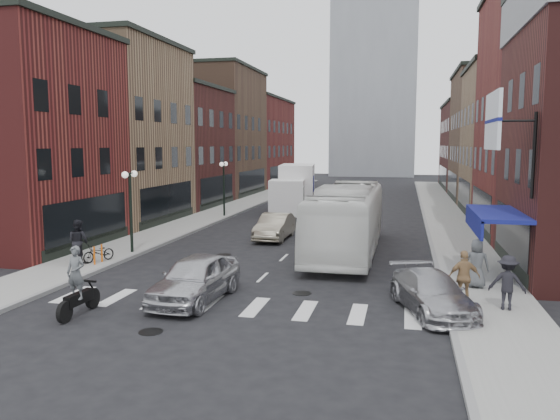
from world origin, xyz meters
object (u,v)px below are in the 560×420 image
at_px(motorcycle_rider, 77,283).
at_px(ped_right_b, 464,277).
at_px(sedan_left_near, 195,278).
at_px(parked_bicycle, 99,253).
at_px(sedan_left_far, 275,227).
at_px(ped_right_c, 477,263).
at_px(streetlamp_far, 224,178).
at_px(billboard_sign, 495,123).
at_px(bike_rack, 98,254).
at_px(streetlamp_near, 130,196).
at_px(ped_right_a, 507,283).
at_px(ped_left_solo, 78,241).
at_px(box_truck, 295,189).
at_px(curb_car, 432,293).
at_px(transit_bus, 347,219).

xyz_separation_m(motorcycle_rider, ped_right_b, (11.94, 3.58, -0.01)).
xyz_separation_m(sedan_left_near, parked_bicycle, (-6.34, 4.34, -0.24)).
height_order(sedan_left_far, ped_right_c, ped_right_c).
bearing_deg(streetlamp_far, billboard_sign, -47.59).
bearing_deg(bike_rack, streetlamp_near, 85.76).
relative_size(sedan_left_near, ped_right_a, 2.68).
bearing_deg(sedan_left_near, ped_left_solo, 154.92).
bearing_deg(box_truck, sedan_left_near, -94.15).
bearing_deg(ped_right_c, sedan_left_near, 28.19).
relative_size(billboard_sign, sedan_left_far, 0.84).
xyz_separation_m(box_truck, curb_car, (9.49, -24.68, -1.21)).
bearing_deg(billboard_sign, curb_car, -127.06).
relative_size(box_truck, sedan_left_near, 1.90).
height_order(motorcycle_rider, curb_car, motorcycle_rider).
distance_m(box_truck, curb_car, 26.47).
height_order(streetlamp_near, motorcycle_rider, streetlamp_near).
height_order(box_truck, ped_right_a, box_truck).
bearing_deg(curb_car, ped_right_a, -9.84).
relative_size(motorcycle_rider, transit_bus, 0.18).
height_order(bike_rack, transit_bus, transit_bus).
distance_m(streetlamp_near, ped_left_solo, 3.52).
xyz_separation_m(parked_bicycle, ped_right_b, (15.29, -3.16, 0.48)).
distance_m(billboard_sign, transit_bus, 9.68).
relative_size(sedan_left_near, ped_right_b, 2.62).
relative_size(sedan_left_far, ped_left_solo, 2.26).
relative_size(billboard_sign, motorcycle_rider, 1.65).
distance_m(motorcycle_rider, parked_bicycle, 7.55).
distance_m(transit_bus, curb_car, 9.91).
bearing_deg(ped_left_solo, streetlamp_far, -80.66).
height_order(sedan_left_near, ped_right_c, ped_right_c).
distance_m(streetlamp_near, ped_right_c, 16.05).
height_order(bike_rack, sedan_left_far, sedan_left_far).
bearing_deg(ped_right_c, bike_rack, 6.33).
height_order(transit_bus, ped_right_a, transit_bus).
bearing_deg(billboard_sign, sedan_left_far, 137.43).
xyz_separation_m(transit_bus, sedan_left_near, (-4.22, -9.61, -0.90)).
height_order(bike_rack, sedan_left_near, sedan_left_near).
bearing_deg(ped_right_b, box_truck, -77.28).
xyz_separation_m(sedan_left_near, sedan_left_far, (-0.19, 12.60, -0.07)).
xyz_separation_m(bike_rack, motorcycle_rider, (3.20, -6.44, 0.50)).
distance_m(streetlamp_near, streetlamp_far, 14.00).
relative_size(sedan_left_near, ped_right_c, 2.59).
bearing_deg(sedan_left_far, ped_right_b, -50.87).
bearing_deg(curb_car, box_truck, 92.26).
relative_size(bike_rack, ped_right_b, 0.45).
bearing_deg(box_truck, billboard_sign, -69.88).
relative_size(box_truck, motorcycle_rider, 3.95).
height_order(streetlamp_near, bike_rack, streetlamp_near).
xyz_separation_m(box_truck, ped_right_a, (11.81, -24.31, -0.83)).
relative_size(ped_right_a, ped_right_c, 0.97).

